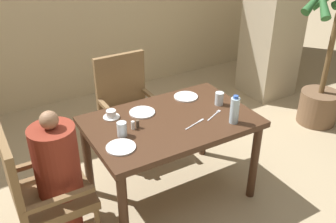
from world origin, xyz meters
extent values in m
plane|color=tan|center=(0.00, 0.00, 0.00)|extent=(16.00, 16.00, 0.00)
cube|color=#422819|center=(0.00, 0.00, 0.75)|extent=(1.33, 0.86, 0.05)
cylinder|color=#422819|center=(-0.60, -0.37, 0.36)|extent=(0.07, 0.07, 0.72)
cylinder|color=#422819|center=(0.60, -0.37, 0.36)|extent=(0.07, 0.07, 0.72)
cylinder|color=#422819|center=(-0.60, 0.37, 0.36)|extent=(0.07, 0.07, 0.72)
cylinder|color=#422819|center=(0.60, 0.37, 0.36)|extent=(0.07, 0.07, 0.72)
cube|color=brown|center=(-0.99, 0.00, 0.41)|extent=(0.52, 0.52, 0.07)
cube|color=brown|center=(-1.23, 0.00, 0.72)|extent=(0.05, 0.52, 0.55)
cube|color=brown|center=(-0.99, 0.24, 0.57)|extent=(0.47, 0.04, 0.04)
cube|color=brown|center=(-0.99, -0.24, 0.57)|extent=(0.47, 0.04, 0.04)
cylinder|color=brown|center=(-0.75, 0.23, 0.19)|extent=(0.04, 0.04, 0.38)
cylinder|color=brown|center=(-1.22, 0.23, 0.19)|extent=(0.04, 0.04, 0.38)
cylinder|color=maroon|center=(-0.93, 0.00, 0.22)|extent=(0.24, 0.24, 0.45)
cylinder|color=maroon|center=(-0.93, 0.00, 0.71)|extent=(0.32, 0.32, 0.52)
sphere|color=#997051|center=(-0.93, 0.00, 1.03)|extent=(0.13, 0.13, 0.13)
cube|color=brown|center=(0.00, 0.75, 0.41)|extent=(0.52, 0.52, 0.07)
cube|color=brown|center=(0.00, 1.00, 0.72)|extent=(0.52, 0.05, 0.55)
cube|color=brown|center=(0.24, 0.75, 0.57)|extent=(0.04, 0.47, 0.04)
cube|color=brown|center=(-0.24, 0.75, 0.57)|extent=(0.04, 0.47, 0.04)
cylinder|color=brown|center=(0.23, 0.52, 0.19)|extent=(0.04, 0.04, 0.38)
cylinder|color=brown|center=(-0.23, 0.52, 0.19)|extent=(0.04, 0.04, 0.38)
cylinder|color=brown|center=(0.23, 0.99, 0.19)|extent=(0.04, 0.04, 0.38)
cylinder|color=brown|center=(-0.23, 0.99, 0.19)|extent=(0.04, 0.04, 0.38)
cylinder|color=brown|center=(2.14, 0.23, 0.19)|extent=(0.43, 0.43, 0.39)
cylinder|color=brown|center=(2.14, 0.23, 0.84)|extent=(0.06, 0.06, 0.91)
cylinder|color=white|center=(-0.51, -0.17, 0.78)|extent=(0.21, 0.21, 0.01)
cylinder|color=white|center=(0.31, 0.27, 0.78)|extent=(0.21, 0.21, 0.01)
cylinder|color=white|center=(-0.15, 0.21, 0.78)|extent=(0.21, 0.21, 0.01)
cylinder|color=white|center=(-0.40, 0.27, 0.77)|extent=(0.13, 0.13, 0.01)
cylinder|color=white|center=(-0.40, 0.27, 0.81)|extent=(0.08, 0.08, 0.06)
cylinder|color=silver|center=(0.40, -0.29, 0.88)|extent=(0.07, 0.07, 0.21)
cylinder|color=#3359B2|center=(0.40, -0.29, 0.99)|extent=(0.04, 0.04, 0.02)
cylinder|color=silver|center=(-0.43, -0.03, 0.83)|extent=(0.07, 0.07, 0.11)
cylinder|color=silver|center=(0.49, 0.01, 0.83)|extent=(0.07, 0.07, 0.11)
cylinder|color=white|center=(-0.32, 0.02, 0.80)|extent=(0.03, 0.03, 0.07)
cylinder|color=#4C3D2D|center=(-0.28, 0.02, 0.80)|extent=(0.03, 0.03, 0.06)
cube|color=silver|center=(0.32, -0.13, 0.77)|extent=(0.17, 0.09, 0.00)
cube|color=silver|center=(0.41, -0.09, 0.77)|extent=(0.04, 0.04, 0.00)
cube|color=silver|center=(0.11, -0.17, 0.77)|extent=(0.18, 0.06, 0.00)
cube|color=silver|center=(0.20, -0.14, 0.77)|extent=(0.06, 0.03, 0.00)
camera|label=1|loc=(-1.32, -2.21, 2.26)|focal=40.00mm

